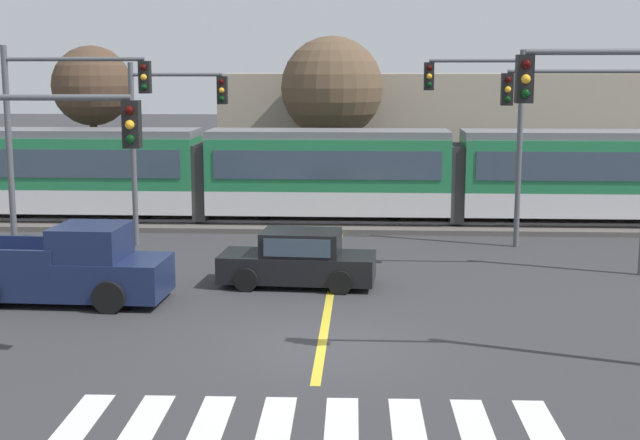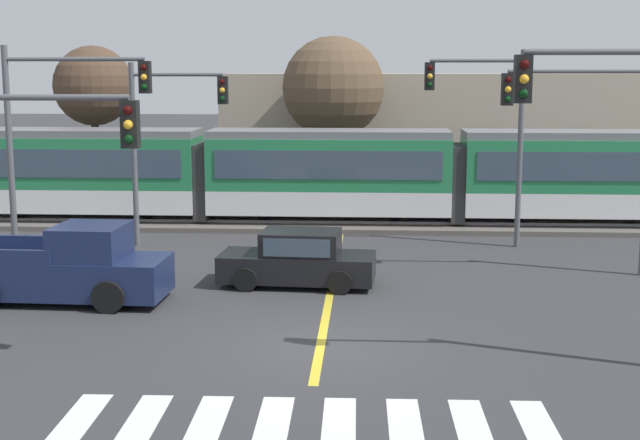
# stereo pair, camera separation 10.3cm
# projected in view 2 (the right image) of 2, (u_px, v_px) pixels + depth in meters

# --- Properties ---
(ground_plane) EXTENTS (200.00, 200.00, 0.00)m
(ground_plane) POSITION_uv_depth(u_px,v_px,m) (320.00, 348.00, 18.92)
(ground_plane) COLOR #333335
(track_bed) EXTENTS (120.00, 4.00, 0.18)m
(track_bed) POSITION_uv_depth(u_px,v_px,m) (343.00, 223.00, 33.82)
(track_bed) COLOR #56514C
(track_bed) RESTS_ON ground
(rail_near) EXTENTS (120.00, 0.08, 0.10)m
(rail_near) POSITION_uv_depth(u_px,v_px,m) (342.00, 222.00, 33.09)
(rail_near) COLOR #939399
(rail_near) RESTS_ON track_bed
(rail_far) EXTENTS (120.00, 0.08, 0.10)m
(rail_far) POSITION_uv_depth(u_px,v_px,m) (343.00, 216.00, 34.50)
(rail_far) COLOR #939399
(rail_far) RESTS_ON track_bed
(light_rail_tram) EXTENTS (28.00, 2.64, 3.43)m
(light_rail_tram) POSITION_uv_depth(u_px,v_px,m) (329.00, 172.00, 33.51)
(light_rail_tram) COLOR silver
(light_rail_tram) RESTS_ON track_bed
(crosswalk_stripe_0) EXTENTS (0.60, 2.81, 0.01)m
(crosswalk_stripe_0) POSITION_uv_depth(u_px,v_px,m) (74.00, 425.00, 14.80)
(crosswalk_stripe_0) COLOR silver
(crosswalk_stripe_0) RESTS_ON ground
(crosswalk_stripe_1) EXTENTS (0.60, 2.81, 0.01)m
(crosswalk_stripe_1) POSITION_uv_depth(u_px,v_px,m) (140.00, 426.00, 14.75)
(crosswalk_stripe_1) COLOR silver
(crosswalk_stripe_1) RESTS_ON ground
(crosswalk_stripe_2) EXTENTS (0.60, 2.81, 0.01)m
(crosswalk_stripe_2) POSITION_uv_depth(u_px,v_px,m) (206.00, 427.00, 14.71)
(crosswalk_stripe_2) COLOR silver
(crosswalk_stripe_2) RESTS_ON ground
(crosswalk_stripe_3) EXTENTS (0.60, 2.81, 0.01)m
(crosswalk_stripe_3) POSITION_uv_depth(u_px,v_px,m) (272.00, 428.00, 14.66)
(crosswalk_stripe_3) COLOR silver
(crosswalk_stripe_3) RESTS_ON ground
(crosswalk_stripe_4) EXTENTS (0.60, 2.81, 0.01)m
(crosswalk_stripe_4) POSITION_uv_depth(u_px,v_px,m) (339.00, 429.00, 14.62)
(crosswalk_stripe_4) COLOR silver
(crosswalk_stripe_4) RESTS_ON ground
(crosswalk_stripe_5) EXTENTS (0.60, 2.81, 0.01)m
(crosswalk_stripe_5) POSITION_uv_depth(u_px,v_px,m) (406.00, 430.00, 14.57)
(crosswalk_stripe_5) COLOR silver
(crosswalk_stripe_5) RESTS_ON ground
(crosswalk_stripe_6) EXTENTS (0.60, 2.81, 0.01)m
(crosswalk_stripe_6) POSITION_uv_depth(u_px,v_px,m) (473.00, 431.00, 14.53)
(crosswalk_stripe_6) COLOR silver
(crosswalk_stripe_6) RESTS_ON ground
(crosswalk_stripe_7) EXTENTS (0.60, 2.81, 0.01)m
(crosswalk_stripe_7) POSITION_uv_depth(u_px,v_px,m) (541.00, 432.00, 14.48)
(crosswalk_stripe_7) COLOR silver
(crosswalk_stripe_7) RESTS_ON ground
(lane_centre_line) EXTENTS (0.20, 15.50, 0.01)m
(lane_centre_line) POSITION_uv_depth(u_px,v_px,m) (331.00, 287.00, 24.24)
(lane_centre_line) COLOR gold
(lane_centre_line) RESTS_ON ground
(sedan_crossing) EXTENTS (4.31, 2.13, 1.52)m
(sedan_crossing) POSITION_uv_depth(u_px,v_px,m) (298.00, 260.00, 24.28)
(sedan_crossing) COLOR black
(sedan_crossing) RESTS_ON ground
(pickup_truck) EXTENTS (5.47, 2.39, 1.98)m
(pickup_truck) POSITION_uv_depth(u_px,v_px,m) (66.00, 269.00, 22.59)
(pickup_truck) COLOR #192347
(pickup_truck) RESTS_ON ground
(traffic_light_far_right) EXTENTS (3.25, 0.38, 6.47)m
(traffic_light_far_right) POSITION_uv_depth(u_px,v_px,m) (490.00, 119.00, 29.05)
(traffic_light_far_right) COLOR #515459
(traffic_light_far_right) RESTS_ON ground
(traffic_light_mid_right) EXTENTS (4.25, 0.38, 6.33)m
(traffic_light_mid_right) POSITION_uv_depth(u_px,v_px,m) (599.00, 130.00, 24.99)
(traffic_light_mid_right) COLOR #515459
(traffic_light_mid_right) RESTS_ON ground
(traffic_light_far_left) EXTENTS (3.25, 0.38, 6.07)m
(traffic_light_far_left) POSITION_uv_depth(u_px,v_px,m) (165.00, 126.00, 29.21)
(traffic_light_far_left) COLOR #515459
(traffic_light_far_left) RESTS_ON ground
(traffic_light_mid_left) EXTENTS (4.25, 0.38, 6.52)m
(traffic_light_mid_left) POSITION_uv_depth(u_px,v_px,m) (56.00, 123.00, 25.30)
(traffic_light_mid_left) COLOR #515459
(traffic_light_mid_left) RESTS_ON ground
(traffic_light_near_left) EXTENTS (3.75, 0.38, 5.77)m
(traffic_light_near_left) POSITION_uv_depth(u_px,v_px,m) (18.00, 176.00, 17.10)
(traffic_light_near_left) COLOR #515459
(traffic_light_near_left) RESTS_ON ground
(bare_tree_far_west) EXTENTS (3.31, 3.31, 6.83)m
(bare_tree_far_west) POSITION_uv_depth(u_px,v_px,m) (93.00, 87.00, 37.06)
(bare_tree_far_west) COLOR brown
(bare_tree_far_west) RESTS_ON ground
(bare_tree_west) EXTENTS (4.35, 4.35, 7.26)m
(bare_tree_west) POSITION_uv_depth(u_px,v_px,m) (333.00, 88.00, 37.83)
(bare_tree_west) COLOR brown
(bare_tree_west) RESTS_ON ground
(building_backdrop_far) EXTENTS (21.58, 6.00, 5.66)m
(building_backdrop_far) POSITION_uv_depth(u_px,v_px,m) (453.00, 133.00, 42.60)
(building_backdrop_far) COLOR tan
(building_backdrop_far) RESTS_ON ground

